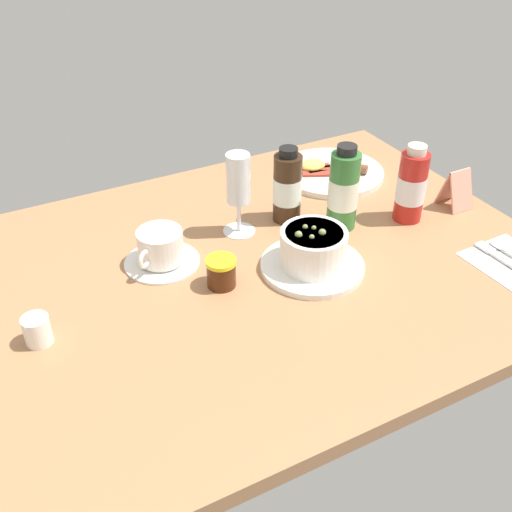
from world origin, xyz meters
TOP-DOWN VIEW (x-y plane):
  - ground_plane at (0.00, 0.00)cm, footprint 110.00×84.00cm
  - porridge_bowl at (7.93, -6.11)cm, footprint 19.48×19.48cm
  - coffee_cup at (-16.32, 8.79)cm, footprint 14.35×14.35cm
  - creamer_jug at (-41.59, -2.64)cm, footprint 5.05×4.70cm
  - wine_glass at (1.72, 12.04)cm, footprint 6.62×6.62cm
  - jam_jar at (-9.18, -2.65)cm, footprint 5.53×5.53cm
  - sauce_bottle_green at (21.31, 4.16)cm, footprint 6.17×6.17cm
  - sauce_bottle_brown at (12.77, 11.78)cm, footprint 5.95×5.95cm
  - sauce_bottle_red at (35.29, -0.37)cm, footprint 6.02×6.02cm
  - breakfast_plate at (31.97, 24.04)cm, footprint 24.54×24.54cm
  - menu_card at (47.80, -0.60)cm, footprint 5.51×6.24cm

SIDE VIEW (x-z plane):
  - ground_plane at x=0.00cm, z-range -3.00..0.00cm
  - breakfast_plate at x=31.97cm, z-range -0.93..2.77cm
  - creamer_jug at x=-41.59cm, z-range -0.19..5.28cm
  - jam_jar at x=-9.18cm, z-range 0.03..5.62cm
  - coffee_cup at x=-16.32cm, z-range -0.28..6.76cm
  - porridge_bowl at x=7.93cm, z-range -0.58..8.36cm
  - menu_card at x=47.80cm, z-range -0.06..8.61cm
  - sauce_bottle_brown at x=12.77cm, z-range -0.67..15.56cm
  - sauce_bottle_red at x=35.29cm, z-range -0.70..16.03cm
  - sauce_bottle_green at x=21.31cm, z-range -0.69..17.33cm
  - wine_glass at x=1.72cm, z-range 2.39..19.59cm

